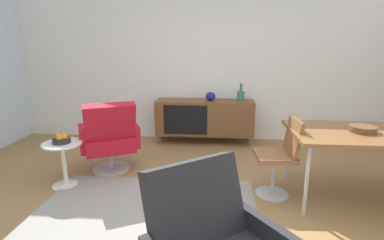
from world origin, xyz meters
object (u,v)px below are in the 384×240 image
dining_table (371,136)px  wooden_bowl_on_table (363,129)px  sideboard (204,117)px  vase_cobalt (241,95)px  fruit_bowl (62,139)px  lounge_chair_red (110,137)px  vase_sculptural_dark (211,96)px  side_table_round (64,159)px  dining_chair_near_window (280,154)px

dining_table → wooden_bowl_on_table: bearing=-178.4°
wooden_bowl_on_table → sideboard: bearing=133.7°
vase_cobalt → dining_table: (1.19, -1.75, -0.12)m
dining_table → fruit_bowl: size_ratio=8.00×
wooden_bowl_on_table → lounge_chair_red: bearing=170.8°
dining_table → lounge_chair_red: bearing=171.1°
wooden_bowl_on_table → fruit_bowl: (-3.23, 0.04, -0.21)m
wooden_bowl_on_table → fruit_bowl: wooden_bowl_on_table is taller
sideboard → vase_sculptural_dark: vase_sculptural_dark is taller
vase_cobalt → side_table_round: bearing=-141.2°
side_table_round → wooden_bowl_on_table: bearing=-0.6°
vase_sculptural_dark → dining_table: size_ratio=0.10×
dining_table → dining_chair_near_window: bearing=179.7°
vase_sculptural_dark → fruit_bowl: vase_sculptural_dark is taller
vase_cobalt → fruit_bowl: bearing=-141.2°
wooden_bowl_on_table → fruit_bowl: bearing=179.4°
sideboard → vase_cobalt: size_ratio=5.57×
vase_cobalt → side_table_round: vase_cobalt is taller
vase_cobalt → dining_chair_near_window: bearing=-80.4°
dining_chair_near_window → dining_table: bearing=-0.3°
sideboard → fruit_bowl: 2.32m
vase_sculptural_dark → wooden_bowl_on_table: vase_sculptural_dark is taller
side_table_round → fruit_bowl: size_ratio=2.60×
lounge_chair_red → side_table_round: 0.60m
lounge_chair_red → vase_cobalt: bearing=36.7°
sideboard → dining_chair_near_window: size_ratio=1.87×
vase_sculptural_dark → fruit_bowl: bearing=-133.8°
vase_cobalt → fruit_bowl: (-2.14, -1.72, -0.25)m
lounge_chair_red → fruit_bowl: bearing=-133.3°
fruit_bowl → lounge_chair_red: bearing=46.7°
sideboard → lounge_chair_red: size_ratio=1.69×
sideboard → dining_chair_near_window: bearing=-63.2°
sideboard → vase_cobalt: (0.59, 0.00, 0.37)m
vase_cobalt → dining_chair_near_window: vase_cobalt is taller
wooden_bowl_on_table → lounge_chair_red: (-2.83, 0.46, -0.30)m
dining_chair_near_window → lounge_chair_red: bearing=167.5°
fruit_bowl → sideboard: bearing=47.9°
vase_cobalt → wooden_bowl_on_table: vase_cobalt is taller
vase_sculptural_dark → fruit_bowl: (-1.65, -1.72, -0.23)m
sideboard → wooden_bowl_on_table: bearing=-46.3°
vase_cobalt → fruit_bowl: vase_cobalt is taller
vase_cobalt → lounge_chair_red: bearing=-143.3°
vase_cobalt → side_table_round: (-2.14, -1.72, -0.49)m
dining_chair_near_window → fruit_bowl: 2.43m
dining_chair_near_window → sideboard: bearing=116.8°
lounge_chair_red → fruit_bowl: (-0.40, -0.42, 0.10)m
sideboard → dining_chair_near_window: dining_chair_near_window is taller
vase_cobalt → wooden_bowl_on_table: bearing=-58.1°
lounge_chair_red → fruit_bowl: lounge_chair_red is taller
sideboard → dining_chair_near_window: 1.95m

